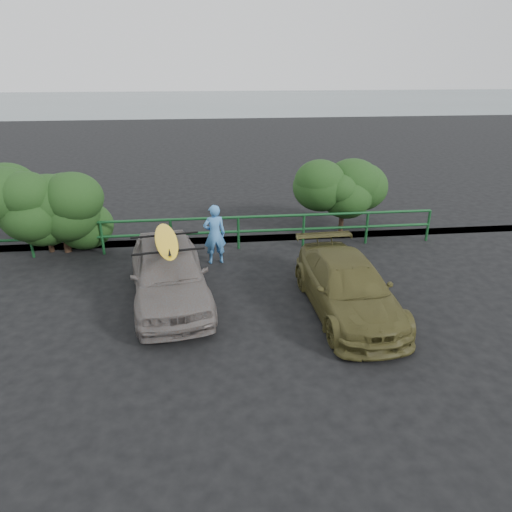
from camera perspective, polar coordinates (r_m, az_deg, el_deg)
The scene contains 10 objects.
ground at distance 9.48m, azimuth -5.92°, elevation -10.71°, with size 80.00×80.00×0.00m, color black.
ocean at distance 68.09m, azimuth -6.87°, elevation 18.51°, with size 200.00×200.00×0.00m, color #546366.
guardrail at distance 13.73m, azimuth -6.38°, elevation 2.78°, with size 14.00×0.08×1.04m, color #144620, non-canonical shape.
shrub_left at distance 14.70m, azimuth -25.66°, elevation 5.15°, with size 3.20×2.40×2.58m, color #1D3D16, non-canonical shape.
shrub_right at distance 14.83m, azimuth 13.29°, elevation 6.67°, with size 3.20×2.40×2.43m, color #1D3D16, non-canonical shape.
sedan at distance 10.83m, azimuth -10.84°, elevation -2.07°, with size 1.71×4.25×1.45m, color #68605C.
olive_vehicle at distance 10.44m, azimuth 11.40°, elevation -3.83°, with size 1.70×4.19×1.22m, color #484420.
man at distance 12.71m, azimuth -5.20°, elevation 2.71°, with size 0.62×0.41×1.70m, color #4283C8.
roof_rack at distance 10.54m, azimuth -11.14°, elevation 1.63°, with size 1.58×1.11×0.05m, color black, non-canonical shape.
surfboard at distance 10.52m, azimuth -11.16°, elevation 1.94°, with size 0.50×2.40×0.07m, color yellow.
Camera 1 is at (0.07, -7.89, 5.25)m, focal length 32.00 mm.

